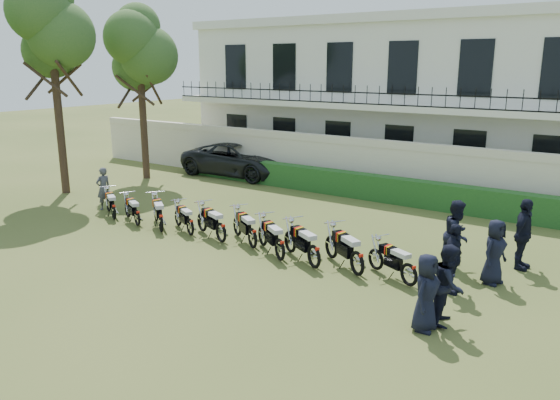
{
  "coord_description": "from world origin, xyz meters",
  "views": [
    {
      "loc": [
        10.59,
        -12.3,
        5.3
      ],
      "look_at": [
        0.72,
        2.05,
        0.91
      ],
      "focal_mm": 35.0,
      "sensor_mm": 36.0,
      "label": 1
    }
  ],
  "objects_px": {
    "motorcycle_1": "(137,214)",
    "officer_3": "(494,252)",
    "motorcycle_5": "(252,233)",
    "motorcycle_8": "(357,257)",
    "motorcycle_3": "(190,223)",
    "officer_5": "(523,234)",
    "motorcycle_7": "(314,251)",
    "officer_0": "(426,293)",
    "inspector": "(104,188)",
    "tree_west_mid": "(51,27)",
    "motorcycle_4": "(221,228)",
    "officer_1": "(449,284)",
    "suv": "(239,160)",
    "officer_2": "(453,259)",
    "officer_4": "(457,234)",
    "motorcycle_9": "(409,269)",
    "motorcycle_6": "(280,244)",
    "motorcycle_2": "(161,218)",
    "motorcycle_0": "(113,208)",
    "tree_west_near": "(140,49)"
  },
  "relations": [
    {
      "from": "motorcycle_4",
      "to": "officer_0",
      "type": "relative_size",
      "value": 1.12
    },
    {
      "from": "motorcycle_2",
      "to": "motorcycle_7",
      "type": "distance_m",
      "value": 5.68
    },
    {
      "from": "suv",
      "to": "officer_2",
      "type": "relative_size",
      "value": 3.36
    },
    {
      "from": "tree_west_near",
      "to": "tree_west_mid",
      "type": "bearing_deg",
      "value": -97.13
    },
    {
      "from": "motorcycle_3",
      "to": "officer_0",
      "type": "relative_size",
      "value": 0.98
    },
    {
      "from": "motorcycle_9",
      "to": "officer_3",
      "type": "bearing_deg",
      "value": -24.17
    },
    {
      "from": "tree_west_mid",
      "to": "motorcycle_1",
      "type": "bearing_deg",
      "value": -14.68
    },
    {
      "from": "officer_4",
      "to": "motorcycle_8",
      "type": "bearing_deg",
      "value": 142.97
    },
    {
      "from": "motorcycle_4",
      "to": "motorcycle_0",
      "type": "bearing_deg",
      "value": 115.04
    },
    {
      "from": "motorcycle_5",
      "to": "motorcycle_8",
      "type": "distance_m",
      "value": 3.49
    },
    {
      "from": "motorcycle_2",
      "to": "motorcycle_6",
      "type": "height_order",
      "value": "motorcycle_2"
    },
    {
      "from": "motorcycle_7",
      "to": "officer_0",
      "type": "bearing_deg",
      "value": -84.98
    },
    {
      "from": "motorcycle_9",
      "to": "officer_4",
      "type": "height_order",
      "value": "officer_4"
    },
    {
      "from": "motorcycle_7",
      "to": "motorcycle_6",
      "type": "bearing_deg",
      "value": 120.88
    },
    {
      "from": "motorcycle_5",
      "to": "motorcycle_3",
      "type": "bearing_deg",
      "value": 124.82
    },
    {
      "from": "officer_1",
      "to": "motorcycle_1",
      "type": "bearing_deg",
      "value": 76.07
    },
    {
      "from": "motorcycle_5",
      "to": "officer_5",
      "type": "bearing_deg",
      "value": -36.36
    },
    {
      "from": "tree_west_mid",
      "to": "officer_3",
      "type": "xyz_separation_m",
      "value": [
        17.23,
        0.05,
        -5.85
      ]
    },
    {
      "from": "officer_3",
      "to": "officer_5",
      "type": "xyz_separation_m",
      "value": [
        0.36,
        1.45,
        0.13
      ]
    },
    {
      "from": "motorcycle_5",
      "to": "motorcycle_8",
      "type": "relative_size",
      "value": 0.95
    },
    {
      "from": "motorcycle_3",
      "to": "officer_5",
      "type": "xyz_separation_m",
      "value": [
        9.15,
        2.9,
        0.52
      ]
    },
    {
      "from": "motorcycle_9",
      "to": "suv",
      "type": "bearing_deg",
      "value": 80.55
    },
    {
      "from": "motorcycle_4",
      "to": "officer_1",
      "type": "height_order",
      "value": "officer_1"
    },
    {
      "from": "motorcycle_1",
      "to": "officer_3",
      "type": "distance_m",
      "value": 11.1
    },
    {
      "from": "officer_1",
      "to": "motorcycle_4",
      "type": "bearing_deg",
      "value": 71.47
    },
    {
      "from": "motorcycle_0",
      "to": "motorcycle_3",
      "type": "distance_m",
      "value": 3.44
    },
    {
      "from": "tree_west_mid",
      "to": "motorcycle_2",
      "type": "relative_size",
      "value": 5.36
    },
    {
      "from": "motorcycle_7",
      "to": "officer_4",
      "type": "xyz_separation_m",
      "value": [
        3.02,
        2.24,
        0.42
      ]
    },
    {
      "from": "motorcycle_5",
      "to": "motorcycle_6",
      "type": "distance_m",
      "value": 1.3
    },
    {
      "from": "motorcycle_0",
      "to": "officer_5",
      "type": "relative_size",
      "value": 0.84
    },
    {
      "from": "motorcycle_3",
      "to": "inspector",
      "type": "bearing_deg",
      "value": 110.04
    },
    {
      "from": "motorcycle_8",
      "to": "officer_3",
      "type": "relative_size",
      "value": 1.08
    },
    {
      "from": "inspector",
      "to": "officer_2",
      "type": "height_order",
      "value": "officer_2"
    },
    {
      "from": "motorcycle_9",
      "to": "officer_1",
      "type": "distance_m",
      "value": 1.97
    },
    {
      "from": "officer_4",
      "to": "motorcycle_6",
      "type": "bearing_deg",
      "value": 123.95
    },
    {
      "from": "tree_west_mid",
      "to": "officer_3",
      "type": "relative_size",
      "value": 5.39
    },
    {
      "from": "motorcycle_9",
      "to": "inspector",
      "type": "distance_m",
      "value": 12.11
    },
    {
      "from": "tree_west_mid",
      "to": "officer_2",
      "type": "relative_size",
      "value": 5.21
    },
    {
      "from": "officer_1",
      "to": "officer_5",
      "type": "height_order",
      "value": "officer_5"
    },
    {
      "from": "motorcycle_4",
      "to": "motorcycle_9",
      "type": "distance_m",
      "value": 5.93
    },
    {
      "from": "tree_west_mid",
      "to": "tree_west_near",
      "type": "distance_m",
      "value": 4.11
    },
    {
      "from": "motorcycle_9",
      "to": "officer_5",
      "type": "relative_size",
      "value": 0.88
    },
    {
      "from": "tree_west_mid",
      "to": "tree_west_near",
      "type": "bearing_deg",
      "value": 82.87
    },
    {
      "from": "motorcycle_1",
      "to": "inspector",
      "type": "relative_size",
      "value": 1.02
    },
    {
      "from": "motorcycle_5",
      "to": "motorcycle_7",
      "type": "distance_m",
      "value": 2.34
    },
    {
      "from": "officer_1",
      "to": "motorcycle_0",
      "type": "bearing_deg",
      "value": 76.39
    },
    {
      "from": "suv",
      "to": "inspector",
      "type": "xyz_separation_m",
      "value": [
        -0.23,
        -7.72,
        0.0
      ]
    },
    {
      "from": "motorcycle_3",
      "to": "motorcycle_9",
      "type": "relative_size",
      "value": 0.95
    },
    {
      "from": "officer_4",
      "to": "motorcycle_0",
      "type": "bearing_deg",
      "value": 106.18
    },
    {
      "from": "motorcycle_2",
      "to": "officer_0",
      "type": "bearing_deg",
      "value": -63.19
    }
  ]
}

